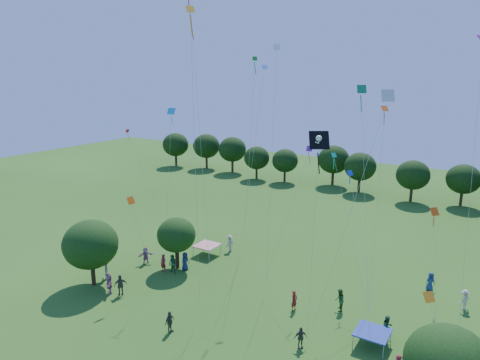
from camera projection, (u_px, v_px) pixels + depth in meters
The scene contains 39 objects.
near_tree_west at pixel (91, 244), 36.66m from camera, with size 4.70×4.70×5.89m.
near_tree_north at pixel (176, 235), 40.03m from camera, with size 3.63×3.63×4.97m.
treeline at pixel (374, 168), 65.49m from camera, with size 88.01×8.77×6.77m.
tent_red_stripe at pixel (207, 245), 43.50m from camera, with size 2.20×2.20×1.10m.
tent_blue at pixel (373, 332), 28.80m from camera, with size 2.20×2.20×1.10m.
crowd_person_0 at pixel (430, 282), 36.31m from camera, with size 0.82×0.44×1.66m, color navy.
crowd_person_1 at pixel (163, 263), 39.85m from camera, with size 0.62×0.40×1.67m, color maroon.
crowd_person_2 at pixel (340, 300), 33.18m from camera, with size 0.89×0.48×1.80m, color #265927.
crowd_person_3 at pixel (464, 300), 33.39m from camera, with size 1.08×0.49×1.66m, color beige.
crowd_person_4 at pixel (121, 285), 35.55m from camera, with size 1.06×0.48×1.81m, color #453C37.
crowd_person_5 at pixel (109, 284), 35.86m from camera, with size 1.64×0.59×1.76m, color #A56086.
crowd_person_6 at pixel (462, 349), 27.43m from camera, with size 0.80×0.43×1.62m, color navy.
crowd_person_8 at pixel (173, 264), 39.55m from camera, with size 0.87×0.47×1.77m, color #2B6534.
crowd_person_9 at pixel (230, 243), 44.55m from camera, with size 1.13×0.51×1.73m, color #BCAD97.
crowd_person_10 at pixel (170, 322), 30.42m from camera, with size 0.95×0.43×1.62m, color #464038.
crowd_person_11 at pixel (146, 255), 41.60m from camera, with size 1.54×0.55×1.65m, color #A05D8D.
crowd_person_12 at pixel (185, 261), 40.19m from camera, with size 0.86×0.47×1.75m, color navy.
crowd_person_13 at pixel (294, 301), 33.28m from camera, with size 0.61×0.39×1.63m, color maroon.
crowd_person_14 at pixel (387, 327), 29.74m from camera, with size 0.83×0.45×1.67m, color #22502F.
crowd_person_15 at pixel (105, 270), 38.44m from camera, with size 1.13×0.51×1.73m, color #A69485.
crowd_person_16 at pixel (300, 338), 28.67m from camera, with size 0.90×0.41×1.53m, color #474239.
pirate_kite at pixel (319, 147), 22.44m from camera, with size 1.53×2.28×13.74m.
red_high_kite at pixel (193, 46), 32.10m from camera, with size 5.51×5.18×23.08m.
small_kite_0 at pixel (381, 154), 30.97m from camera, with size 1.32×4.37×14.42m.
small_kite_1 at pixel (133, 208), 35.53m from camera, with size 1.62×0.93×6.78m.
small_kite_2 at pixel (194, 123), 24.49m from camera, with size 3.72×4.89×19.99m.
small_kite_3 at pixel (363, 125), 31.97m from camera, with size 3.15×4.42×15.88m.
small_kite_4 at pixel (354, 199), 34.43m from camera, with size 4.43×6.27×8.92m.
small_kite_5 at pixel (478, 110), 22.51m from camera, with size 1.13×1.08×18.59m.
small_kite_6 at pixel (273, 125), 31.02m from camera, with size 1.57×1.59×18.68m.
small_kite_7 at pixel (342, 193), 31.84m from camera, with size 4.15×2.27×10.92m.
small_kite_8 at pixel (140, 163), 41.38m from camera, with size 3.90×1.59×11.57m.
small_kite_9 at pixel (435, 218), 34.40m from camera, with size 1.21×0.92×6.22m.
small_kite_10 at pixel (430, 301), 25.66m from camera, with size 1.97×0.79×3.89m.
small_kite_11 at pixel (251, 120), 38.12m from camera, with size 2.91×3.01×18.12m.
small_kite_12 at pixel (258, 120), 39.10m from camera, with size 3.42×1.46×17.46m.
small_kite_13 at pixel (301, 176), 34.97m from camera, with size 2.17×3.99×10.97m.
small_kite_14 at pixel (367, 161), 21.56m from camera, with size 4.75×3.06×15.95m.
small_kite_15 at pixel (170, 137), 36.91m from camera, with size 1.60×0.64×13.87m.
Camera 1 is at (14.88, -9.75, 17.89)m, focal length 32.00 mm.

